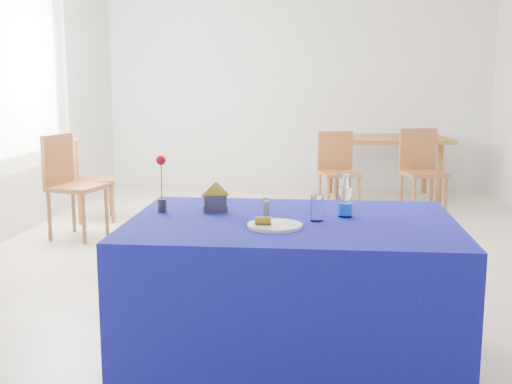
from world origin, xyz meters
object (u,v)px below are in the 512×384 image
(oak_table, at_px, (383,143))
(chair_bg_left, at_px, (337,166))
(plate, at_px, (275,226))
(blue_table, at_px, (291,293))
(chair_win_a, at_px, (69,178))
(water_bottle, at_px, (345,203))
(chair_bg_right, at_px, (421,165))
(chair_win_b, at_px, (87,174))

(oak_table, bearing_deg, chair_bg_left, -123.44)
(plate, bearing_deg, blue_table, 66.85)
(chair_win_a, bearing_deg, blue_table, -125.54)
(water_bottle, xyz_separation_m, chair_bg_left, (0.07, 3.80, -0.32))
(blue_table, xyz_separation_m, chair_bg_left, (0.33, 3.89, 0.13))
(blue_table, relative_size, chair_win_a, 1.68)
(chair_bg_left, distance_m, chair_bg_right, 0.89)
(plate, distance_m, chair_win_b, 3.98)
(oak_table, bearing_deg, chair_win_b, -153.08)
(chair_bg_right, bearing_deg, plate, -122.37)
(plate, distance_m, chair_bg_left, 4.09)
(chair_bg_right, height_order, chair_win_a, chair_win_a)
(water_bottle, bearing_deg, chair_bg_left, 89.01)
(blue_table, relative_size, chair_win_b, 1.89)
(water_bottle, distance_m, chair_bg_right, 3.89)
(chair_bg_right, bearing_deg, chair_bg_left, 163.06)
(chair_win_b, bearing_deg, chair_win_a, 165.01)
(blue_table, bearing_deg, oak_table, 79.30)
(oak_table, height_order, chair_bg_left, chair_bg_left)
(oak_table, distance_m, chair_win_a, 3.80)
(plate, bearing_deg, chair_win_b, 122.84)
(water_bottle, xyz_separation_m, chair_bg_right, (0.95, 3.76, -0.30))
(oak_table, height_order, chair_bg_right, chair_bg_right)
(oak_table, distance_m, chair_bg_left, 1.05)
(plate, height_order, chair_win_a, chair_win_a)
(plate, relative_size, water_bottle, 1.20)
(water_bottle, xyz_separation_m, oak_table, (0.64, 4.66, -0.15))
(chair_win_a, bearing_deg, chair_bg_right, -54.05)
(water_bottle, distance_m, chair_win_a, 3.40)
(chair_bg_right, bearing_deg, chair_win_b, 176.66)
(blue_table, distance_m, chair_bg_right, 4.05)
(plate, relative_size, chair_win_a, 0.27)
(plate, xyz_separation_m, chair_bg_right, (1.29, 4.03, -0.24))
(water_bottle, distance_m, chair_win_b, 3.97)
(water_bottle, height_order, chair_win_b, water_bottle)
(chair_bg_left, bearing_deg, blue_table, -109.64)
(chair_bg_left, bearing_deg, plate, -110.46)
(blue_table, distance_m, water_bottle, 0.53)
(plate, xyz_separation_m, oak_table, (0.97, 4.93, -0.09))
(chair_win_a, bearing_deg, oak_table, -39.50)
(oak_table, relative_size, chair_bg_left, 1.80)
(chair_bg_left, relative_size, chair_win_a, 0.92)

